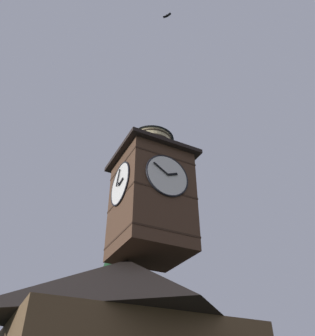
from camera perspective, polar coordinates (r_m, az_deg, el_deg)
clock_tower at (r=20.05m, az=-1.06°, el=-3.86°), size 4.48×4.48×8.90m
pine_tree_behind at (r=24.13m, az=-8.11°, el=-25.48°), size 5.73×5.73×12.72m
moon at (r=53.14m, az=-5.84°, el=-20.23°), size 2.18×2.18×2.18m
flying_bird_high at (r=22.45m, az=1.58°, el=23.73°), size 0.38×0.51×0.12m
flying_bird_low at (r=27.19m, az=-1.09°, el=4.96°), size 0.51×0.45×0.17m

